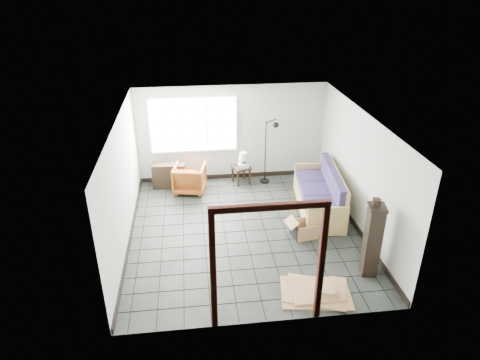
{
  "coord_description": "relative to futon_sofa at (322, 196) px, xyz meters",
  "views": [
    {
      "loc": [
        -1.07,
        -7.94,
        5.21
      ],
      "look_at": [
        -0.07,
        0.3,
        1.12
      ],
      "focal_mm": 32.0,
      "sensor_mm": 36.0,
      "label": 1
    }
  ],
  "objects": [
    {
      "name": "table_lamp",
      "position": [
        -1.67,
        1.66,
        0.39
      ],
      "size": [
        0.34,
        0.34,
        0.4
      ],
      "rotation": [
        0.0,
        0.0,
        0.37
      ],
      "color": "black",
      "rests_on": "side_table"
    },
    {
      "name": "projector",
      "position": [
        -1.67,
        1.64,
        0.16
      ],
      "size": [
        0.31,
        0.25,
        0.1
      ],
      "rotation": [
        0.0,
        0.0,
        -0.05
      ],
      "color": "silver",
      "rests_on": "side_table"
    },
    {
      "name": "floor_lamp",
      "position": [
        -0.98,
        1.58,
        0.6
      ],
      "size": [
        0.49,
        0.45,
        1.83
      ],
      "rotation": [
        0.0,
        0.0,
        -0.3
      ],
      "color": "black",
      "rests_on": "ground"
    },
    {
      "name": "open_box",
      "position": [
        -0.69,
        -1.07,
        -0.2
      ],
      "size": [
        0.89,
        0.55,
        0.47
      ],
      "rotation": [
        0.0,
        0.0,
        0.19
      ],
      "color": "#A77950",
      "rests_on": "ground"
    },
    {
      "name": "ground",
      "position": [
        -1.95,
        -0.73,
        -0.37
      ],
      "size": [
        5.5,
        5.5,
        0.0
      ],
      "primitive_type": "plane",
      "color": "black",
      "rests_on": "ground"
    },
    {
      "name": "side_table",
      "position": [
        -1.73,
        1.67,
        0.02
      ],
      "size": [
        0.56,
        0.56,
        0.48
      ],
      "rotation": [
        0.0,
        0.0,
        0.34
      ],
      "color": "black",
      "rests_on": "ground"
    },
    {
      "name": "room_shell",
      "position": [
        -1.95,
        -0.71,
        1.3
      ],
      "size": [
        5.02,
        5.52,
        2.61
      ],
      "color": "#AAAFA8",
      "rests_on": "ground"
    },
    {
      "name": "futon_sofa",
      "position": [
        0.0,
        0.0,
        0.0
      ],
      "size": [
        1.14,
        2.42,
        1.04
      ],
      "rotation": [
        0.0,
        0.0,
        -0.11
      ],
      "color": "olive",
      "rests_on": "ground"
    },
    {
      "name": "doorway_trim",
      "position": [
        -1.95,
        -3.43,
        1.01
      ],
      "size": [
        1.8,
        0.08,
        2.2
      ],
      "color": "#37130C",
      "rests_on": "ground"
    },
    {
      "name": "console_shelf",
      "position": [
        -3.65,
        1.67,
        -0.04
      ],
      "size": [
        0.87,
        0.39,
        0.66
      ],
      "rotation": [
        0.0,
        0.0,
        -0.08
      ],
      "color": "black",
      "rests_on": "ground"
    },
    {
      "name": "pot",
      "position": [
        0.2,
        -2.38,
        1.13
      ],
      "size": [
        0.2,
        0.2,
        0.11
      ],
      "rotation": [
        0.0,
        0.0,
        0.39
      ],
      "color": "black",
      "rests_on": "tall_shelf"
    },
    {
      "name": "window_panel",
      "position": [
        -2.95,
        1.97,
        1.23
      ],
      "size": [
        2.32,
        0.08,
        1.52
      ],
      "color": "silver",
      "rests_on": "ground"
    },
    {
      "name": "cardboard_pile",
      "position": [
        -0.93,
        -2.92,
        -0.33
      ],
      "size": [
        1.35,
        1.12,
        0.18
      ],
      "rotation": [
        0.0,
        0.0,
        -0.21
      ],
      "color": "#A77950",
      "rests_on": "ground"
    },
    {
      "name": "tall_shelf",
      "position": [
        0.2,
        -2.44,
        0.36
      ],
      "size": [
        0.38,
        0.45,
        1.45
      ],
      "rotation": [
        0.0,
        0.0,
        -0.21
      ],
      "color": "black",
      "rests_on": "ground"
    },
    {
      "name": "armchair",
      "position": [
        -3.11,
        1.35,
        0.03
      ],
      "size": [
        0.9,
        0.87,
        0.8
      ],
      "primitive_type": "imported",
      "rotation": [
        0.0,
        0.0,
        2.94
      ],
      "color": "brown",
      "rests_on": "ground"
    }
  ]
}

